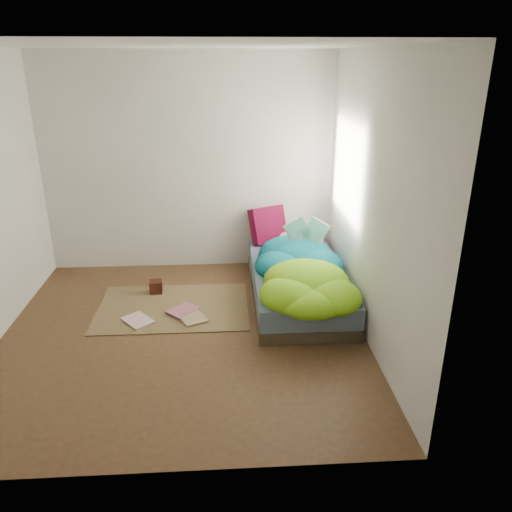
{
  "coord_description": "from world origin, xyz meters",
  "views": [
    {
      "loc": [
        0.44,
        -4.27,
        2.52
      ],
      "look_at": [
        0.76,
        0.75,
        0.5
      ],
      "focal_mm": 35.0,
      "sensor_mm": 36.0,
      "label": 1
    }
  ],
  "objects": [
    {
      "name": "bed",
      "position": [
        1.22,
        0.72,
        0.17
      ],
      "size": [
        1.0,
        2.0,
        0.34
      ],
      "color": "#362E1D",
      "rests_on": "ground"
    },
    {
      "name": "ground",
      "position": [
        0.0,
        0.0,
        0.0
      ],
      "size": [
        3.5,
        3.5,
        0.0
      ],
      "primitive_type": "cube",
      "color": "#46331B",
      "rests_on": "ground"
    },
    {
      "name": "rug",
      "position": [
        -0.15,
        0.55,
        0.01
      ],
      "size": [
        1.6,
        1.1,
        0.01
      ],
      "primitive_type": "cube",
      "color": "brown",
      "rests_on": "ground"
    },
    {
      "name": "pillow_magenta",
      "position": [
        0.96,
        1.63,
        0.56
      ],
      "size": [
        0.46,
        0.33,
        0.45
      ],
      "primitive_type": "cube",
      "rotation": [
        0.0,
        0.0,
        0.49
      ],
      "color": "#4D051E",
      "rests_on": "bed"
    },
    {
      "name": "pillow_floral",
      "position": [
        1.38,
        1.53,
        0.4
      ],
      "size": [
        0.61,
        0.48,
        0.12
      ],
      "primitive_type": "cube",
      "rotation": [
        0.0,
        0.0,
        -0.33
      ],
      "color": "beige",
      "rests_on": "bed"
    },
    {
      "name": "floor_book_b",
      "position": [
        -0.12,
        0.51,
        0.03
      ],
      "size": [
        0.38,
        0.38,
        0.03
      ],
      "primitive_type": "imported",
      "rotation": [
        0.0,
        0.0,
        -0.76
      ],
      "color": "#BB6C86",
      "rests_on": "rug"
    },
    {
      "name": "open_book",
      "position": [
        1.34,
        0.95,
        0.8
      ],
      "size": [
        0.41,
        0.11,
        0.25
      ],
      "primitive_type": null,
      "rotation": [
        0.0,
        0.0,
        -0.06
      ],
      "color": "#297F35",
      "rests_on": "duvet"
    },
    {
      "name": "wooden_box",
      "position": [
        -0.37,
        0.92,
        0.08
      ],
      "size": [
        0.15,
        0.15,
        0.14
      ],
      "primitive_type": "cube",
      "rotation": [
        0.0,
        0.0,
        0.09
      ],
      "color": "#370F0C",
      "rests_on": "rug"
    },
    {
      "name": "floor_book_a",
      "position": [
        -0.57,
        0.18,
        0.02
      ],
      "size": [
        0.37,
        0.38,
        0.02
      ],
      "primitive_type": "imported",
      "rotation": [
        0.0,
        0.0,
        0.69
      ],
      "color": "silver",
      "rests_on": "rug"
    },
    {
      "name": "floor_book_c",
      "position": [
        -0.04,
        0.23,
        0.02
      ],
      "size": [
        0.35,
        0.39,
        0.02
      ],
      "primitive_type": "imported",
      "rotation": [
        0.0,
        0.0,
        0.44
      ],
      "color": "tan",
      "rests_on": "rug"
    },
    {
      "name": "room_walls",
      "position": [
        0.01,
        0.01,
        1.63
      ],
      "size": [
        3.54,
        3.54,
        2.62
      ],
      "color": "silver",
      "rests_on": "ground"
    },
    {
      "name": "duvet",
      "position": [
        1.22,
        0.5,
        0.51
      ],
      "size": [
        0.96,
        1.84,
        0.34
      ],
      "primitive_type": null,
      "color": "#07586E",
      "rests_on": "bed"
    }
  ]
}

